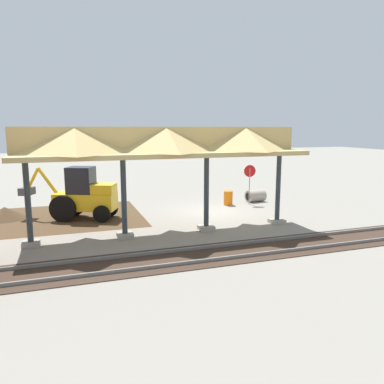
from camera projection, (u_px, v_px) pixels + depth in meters
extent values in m
plane|color=gray|center=(212.00, 212.00, 21.85)|extent=(120.00, 120.00, 0.00)
cube|color=#4C3823|center=(46.00, 219.00, 20.22)|extent=(10.17, 7.00, 0.01)
cube|color=#9E998E|center=(277.00, 221.00, 19.26)|extent=(0.70, 0.70, 0.20)
cylinder|color=#2D383D|center=(278.00, 189.00, 18.97)|extent=(0.24, 0.24, 3.60)
cube|color=#9E998E|center=(206.00, 228.00, 18.02)|extent=(0.70, 0.70, 0.20)
cylinder|color=#2D383D|center=(206.00, 193.00, 17.73)|extent=(0.24, 0.24, 3.60)
cube|color=#9E998E|center=(125.00, 235.00, 16.78)|extent=(0.70, 0.70, 0.20)
cylinder|color=#2D383D|center=(124.00, 198.00, 16.49)|extent=(0.24, 0.24, 3.60)
cube|color=#9E998E|center=(31.00, 244.00, 15.54)|extent=(0.70, 0.70, 0.20)
cylinder|color=#2D383D|center=(28.00, 204.00, 15.25)|extent=(0.24, 0.24, 3.60)
cube|color=tan|center=(166.00, 154.00, 16.79)|extent=(12.90, 3.20, 0.20)
cube|color=tan|center=(166.00, 139.00, 16.68)|extent=(12.90, 0.20, 1.10)
pyramid|color=tan|center=(245.00, 138.00, 17.92)|extent=(3.51, 3.20, 1.10)
pyramid|color=tan|center=(166.00, 139.00, 16.68)|extent=(3.51, 3.20, 1.10)
pyramid|color=tan|center=(75.00, 140.00, 15.44)|extent=(3.51, 3.20, 1.10)
cube|color=slate|center=(266.00, 241.00, 16.02)|extent=(60.00, 0.08, 0.15)
cube|color=slate|center=(285.00, 251.00, 14.69)|extent=(60.00, 0.08, 0.15)
cube|color=#38281E|center=(275.00, 247.00, 15.36)|extent=(60.00, 2.58, 0.03)
cylinder|color=gray|center=(249.00, 186.00, 23.84)|extent=(0.06, 0.06, 2.34)
cylinder|color=red|center=(250.00, 171.00, 23.68)|extent=(0.75, 0.16, 0.76)
cube|color=yellow|center=(86.00, 201.00, 20.03)|extent=(3.45, 2.47, 0.90)
cube|color=#1E262D|center=(81.00, 180.00, 19.85)|extent=(1.66, 1.59, 1.40)
cube|color=yellow|center=(104.00, 189.00, 19.83)|extent=(1.49, 1.46, 0.50)
cylinder|color=black|center=(74.00, 203.00, 20.86)|extent=(1.40, 0.83, 1.40)
cylinder|color=black|center=(63.00, 209.00, 19.45)|extent=(1.40, 0.83, 1.40)
cylinder|color=black|center=(109.00, 209.00, 20.67)|extent=(0.94, 0.63, 0.90)
cylinder|color=black|center=(102.00, 214.00, 19.39)|extent=(0.94, 0.63, 0.90)
cylinder|color=yellow|center=(47.00, 180.00, 20.01)|extent=(1.05, 0.59, 1.41)
cylinder|color=yellow|center=(32.00, 180.00, 20.07)|extent=(0.86, 0.49, 1.34)
cube|color=#47474C|center=(27.00, 191.00, 20.20)|extent=(0.87, 0.97, 0.40)
cone|color=#4C3823|center=(5.00, 219.00, 20.24)|extent=(4.65, 4.65, 1.28)
cylinder|color=#9E9384|center=(256.00, 196.00, 24.86)|extent=(1.32, 0.94, 0.78)
cylinder|color=black|center=(248.00, 197.00, 24.59)|extent=(0.09, 0.51, 0.51)
cylinder|color=orange|center=(228.00, 198.00, 23.77)|extent=(0.56, 0.56, 0.90)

